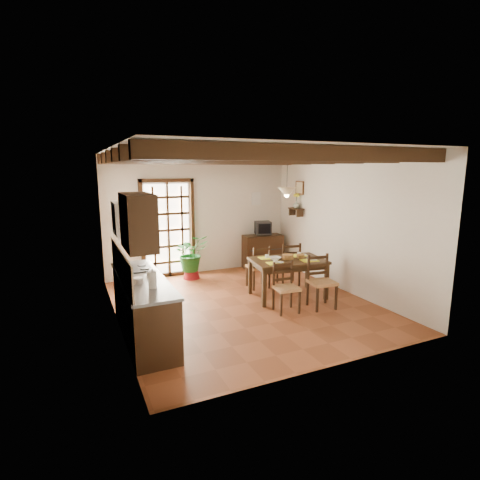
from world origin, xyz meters
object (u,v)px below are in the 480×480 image
crt_tv (263,228)px  potted_plant (191,254)px  chair_near_right (321,291)px  pendant_lamp (287,191)px  chair_far_right (288,271)px  chair_near_left (286,297)px  sideboard (263,251)px  kitchen_counter (143,307)px  dining_table (288,264)px  chair_far_left (258,274)px

crt_tv → potted_plant: 2.02m
chair_near_right → pendant_lamp: pendant_lamp is taller
chair_far_right → potted_plant: 2.24m
pendant_lamp → chair_near_left: bearing=-119.8°
chair_near_left → pendant_lamp: bearing=66.1°
crt_tv → pendant_lamp: bearing=-91.6°
chair_near_right → sideboard: (0.35, 2.94, 0.12)m
sideboard → potted_plant: (-1.96, -0.19, 0.15)m
potted_plant → chair_far_right: bearing=-36.6°
crt_tv → chair_far_right: bearing=-81.7°
chair_near_left → potted_plant: 2.83m
sideboard → crt_tv: size_ratio=2.18×
kitchen_counter → potted_plant: 3.06m
chair_near_left → sideboard: chair_near_left is taller
kitchen_counter → dining_table: 2.99m
dining_table → pendant_lamp: 1.42m
kitchen_counter → crt_tv: 4.55m
potted_plant → pendant_lamp: (1.35, -1.89, 1.51)m
kitchen_counter → chair_far_left: bearing=27.6°
chair_near_right → sideboard: bearing=89.5°
chair_near_right → pendant_lamp: bearing=113.1°
sideboard → dining_table: bearing=-99.8°
crt_tv → potted_plant: potted_plant is taller
chair_near_right → chair_far_left: 1.59m
chair_near_right → crt_tv: 3.05m
chair_near_right → chair_far_right: (0.18, 1.42, -0.00)m
kitchen_counter → chair_near_left: size_ratio=2.55×
kitchen_counter → pendant_lamp: (2.92, 0.74, 1.60)m
chair_near_right → chair_far_left: bearing=115.1°
kitchen_counter → chair_far_right: bearing=21.2°
sideboard → potted_plant: bearing=-168.5°
kitchen_counter → dining_table: bearing=12.3°
chair_near_right → potted_plant: potted_plant is taller
dining_table → crt_tv: 2.29m
potted_plant → crt_tv: bearing=5.5°
crt_tv → chair_near_right: bearing=-82.1°
chair_far_right → chair_far_left: bearing=3.0°
dining_table → potted_plant: size_ratio=0.68×
chair_far_left → sideboard: bearing=-120.1°
dining_table → chair_far_left: chair_far_left is taller
dining_table → chair_far_left: (-0.26, 0.76, -0.38)m
chair_near_left → pendant_lamp: (0.44, 0.77, 1.80)m
pendant_lamp → chair_far_right: bearing=52.3°
potted_plant → dining_table: bearing=-55.9°
chair_far_left → chair_far_right: chair_far_right is taller
chair_far_left → chair_near_left: bearing=83.7°
chair_near_left → crt_tv: 3.13m
kitchen_counter → dining_table: size_ratio=1.50×
kitchen_counter → chair_near_left: 2.49m
sideboard → pendant_lamp: (-0.61, -2.09, 1.66)m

